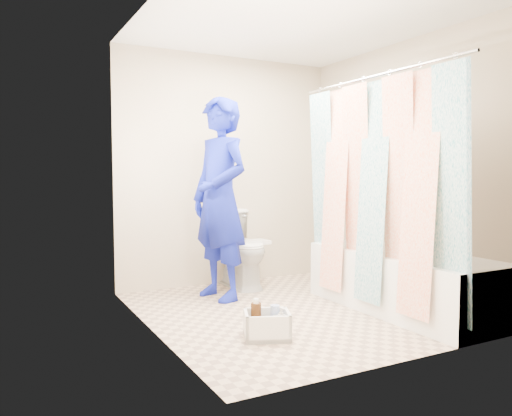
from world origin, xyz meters
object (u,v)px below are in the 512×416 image
bathtub (403,280)px  plumber (220,199)px  toilet (240,248)px  cleaning_caddy (268,326)px

bathtub → plumber: size_ratio=0.93×
toilet → bathtub: bearing=-62.1°
toilet → cleaning_caddy: toilet is taller
plumber → cleaning_caddy: bearing=-21.0°
toilet → plumber: bearing=-137.0°
bathtub → cleaning_caddy: bearing=-176.0°
bathtub → cleaning_caddy: (-1.37, -0.10, -0.18)m
cleaning_caddy → bathtub: bearing=26.5°
bathtub → toilet: 1.70m
bathtub → cleaning_caddy: size_ratio=4.45×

